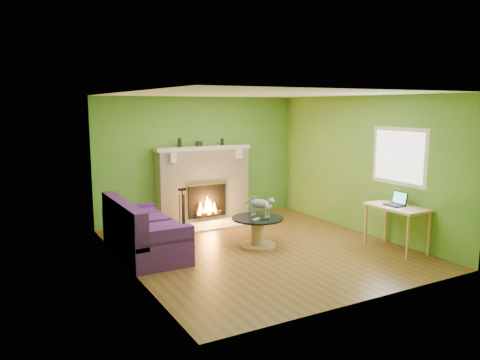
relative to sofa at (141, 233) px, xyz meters
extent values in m
plane|color=brown|center=(1.86, -0.71, -0.35)|extent=(5.00, 5.00, 0.00)
plane|color=white|center=(1.86, -0.71, 2.25)|extent=(5.00, 5.00, 0.00)
plane|color=#44852B|center=(1.86, 1.79, 0.95)|extent=(5.00, 0.00, 5.00)
plane|color=#44852B|center=(1.86, -3.21, 0.95)|extent=(5.00, 0.00, 5.00)
plane|color=#44852B|center=(-0.39, -0.71, 0.95)|extent=(0.00, 5.00, 5.00)
plane|color=#44852B|center=(4.11, -0.71, 0.95)|extent=(0.00, 5.00, 5.00)
plane|color=silver|center=(4.10, -1.61, 1.20)|extent=(0.00, 1.20, 1.20)
plane|color=white|center=(4.09, -1.61, 1.20)|extent=(0.00, 1.06, 1.06)
cube|color=beige|center=(1.86, 1.62, 0.40)|extent=(2.00, 0.35, 1.50)
cube|color=black|center=(1.86, 1.43, 0.09)|extent=(0.85, 0.03, 0.68)
cube|color=gold|center=(1.86, 1.42, 0.45)|extent=(0.91, 0.02, 0.04)
cylinder|color=black|center=(1.86, 1.39, -0.19)|extent=(0.55, 0.07, 0.07)
cube|color=beige|center=(1.86, 1.59, 1.19)|extent=(2.10, 0.28, 0.08)
cube|color=beige|center=(1.11, 1.40, 1.05)|extent=(0.12, 0.10, 0.20)
cube|color=beige|center=(2.61, 1.40, 1.05)|extent=(0.12, 0.10, 0.20)
cube|color=beige|center=(1.86, 1.09, -0.34)|extent=(1.50, 0.75, 0.03)
cube|color=beige|center=(1.86, 1.59, 1.19)|extent=(2.10, 0.28, 0.08)
cube|color=#471B68|center=(0.06, -0.01, -0.12)|extent=(0.91, 2.02, 0.46)
cube|color=#471B68|center=(-0.29, -0.01, 0.27)|extent=(0.21, 2.02, 0.57)
cube|color=#471B68|center=(0.06, -0.92, 0.17)|extent=(0.91, 0.21, 0.23)
cube|color=#471B68|center=(0.06, 0.90, 0.17)|extent=(0.91, 0.21, 0.23)
cube|color=#471B68|center=(0.11, -0.58, 0.17)|extent=(0.73, 0.54, 0.12)
cube|color=#471B68|center=(0.11, 0.10, 0.17)|extent=(0.73, 0.54, 0.12)
cube|color=#471B68|center=(0.11, 0.67, 0.17)|extent=(0.73, 0.54, 0.12)
cylinder|color=tan|center=(1.89, -0.57, -0.33)|extent=(0.63, 0.63, 0.03)
cylinder|color=tan|center=(1.89, -0.57, -0.10)|extent=(0.22, 0.22, 0.44)
cylinder|color=black|center=(1.89, -0.57, 0.14)|extent=(0.89, 0.89, 0.03)
cube|color=tan|center=(3.81, -1.89, 0.38)|extent=(0.59, 1.02, 0.04)
cylinder|color=tan|center=(3.56, -2.35, 0.01)|extent=(0.04, 0.04, 0.72)
cylinder|color=tan|center=(4.05, -2.35, 0.01)|extent=(0.04, 0.04, 0.72)
cylinder|color=tan|center=(3.56, -1.43, 0.01)|extent=(0.04, 0.04, 0.72)
cylinder|color=tan|center=(4.05, -1.43, 0.01)|extent=(0.04, 0.04, 0.72)
cube|color=gray|center=(1.79, -0.69, 0.16)|extent=(0.17, 0.11, 0.02)
cube|color=black|center=(1.91, -0.75, 0.16)|extent=(0.16, 0.05, 0.02)
cylinder|color=black|center=(1.34, 1.62, 1.32)|extent=(0.08, 0.08, 0.18)
cylinder|color=black|center=(2.31, 1.62, 1.30)|extent=(0.07, 0.07, 0.14)
cube|color=black|center=(1.77, 1.62, 1.28)|extent=(0.12, 0.08, 0.10)
camera|label=1|loc=(-2.17, -7.29, 2.06)|focal=35.00mm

